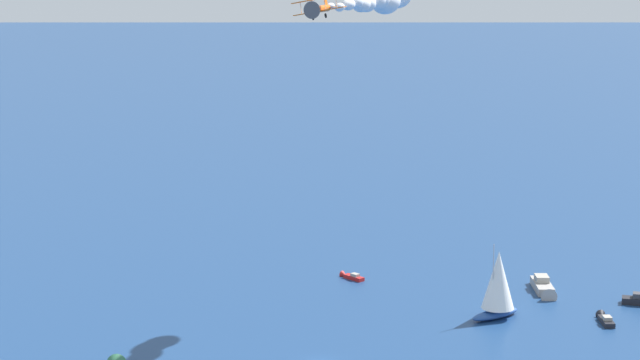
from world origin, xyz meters
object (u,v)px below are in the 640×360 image
at_px(sailboat_inshore, 498,284).
at_px(biplane_lead, 319,8).
at_px(motorboat_outer_ring_e, 544,288).
at_px(motorboat_mid_cluster, 605,319).
at_px(motorboat_outer_ring_d, 351,276).

distance_m(sailboat_inshore, biplane_lead, 56.76).
bearing_deg(sailboat_inshore, motorboat_outer_ring_e, -69.55).
bearing_deg(motorboat_outer_ring_e, biplane_lead, 98.96).
height_order(motorboat_mid_cluster, motorboat_outer_ring_e, motorboat_outer_ring_e).
height_order(sailboat_inshore, biplane_lead, biplane_lead).
bearing_deg(motorboat_mid_cluster, sailboat_inshore, 48.84).
relative_size(motorboat_outer_ring_e, biplane_lead, 1.54).
height_order(sailboat_inshore, motorboat_mid_cluster, sailboat_inshore).
xyz_separation_m(motorboat_outer_ring_d, biplane_lead, (-33.36, 28.70, 49.53)).
distance_m(motorboat_mid_cluster, motorboat_outer_ring_e, 17.41).
xyz_separation_m(sailboat_inshore, motorboat_outer_ring_d, (31.24, 6.68, -5.20)).
xyz_separation_m(motorboat_mid_cluster, biplane_lead, (8.97, 48.07, 49.46)).
distance_m(motorboat_outer_ring_d, motorboat_outer_ring_e, 33.99).
xyz_separation_m(sailboat_inshore, motorboat_outer_ring_e, (5.99, -16.07, -4.76)).
distance_m(motorboat_mid_cluster, biplane_lead, 69.55).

